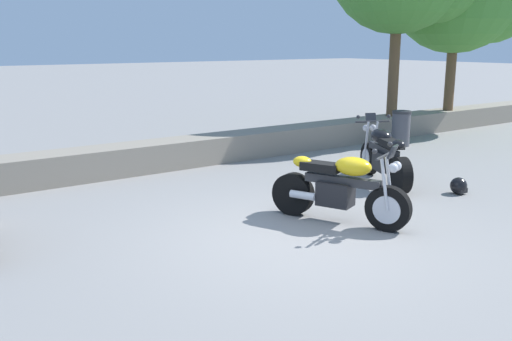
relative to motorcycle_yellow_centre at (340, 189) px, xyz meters
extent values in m
plane|color=gray|center=(-0.85, -0.15, -0.49)|extent=(120.00, 120.00, 0.00)
cube|color=gray|center=(-0.85, 4.65, -0.21)|extent=(36.00, 0.80, 0.55)
cylinder|color=black|center=(0.27, -0.64, -0.18)|extent=(0.37, 0.63, 0.62)
cylinder|color=black|center=(-0.28, 0.69, -0.18)|extent=(0.40, 0.64, 0.62)
cylinder|color=silver|center=(0.27, -0.64, -0.18)|extent=(0.30, 0.42, 0.38)
cube|color=black|center=(-0.03, 0.07, -0.08)|extent=(0.48, 0.57, 0.34)
cube|color=#2D2D30|center=(0.01, -0.02, 0.12)|extent=(0.55, 1.07, 0.12)
ellipsoid|color=yellow|center=(0.07, -0.16, 0.34)|extent=(0.51, 0.61, 0.26)
cube|color=black|center=(-0.12, 0.28, 0.28)|extent=(0.46, 0.62, 0.12)
ellipsoid|color=yellow|center=(-0.23, 0.56, 0.32)|extent=(0.31, 0.34, 0.16)
cylinder|color=#2D2D30|center=(0.24, -0.57, 0.54)|extent=(0.62, 0.29, 0.04)
sphere|color=silver|center=(0.36, -0.67, 0.40)|extent=(0.13, 0.13, 0.13)
sphere|color=silver|center=(0.23, -0.72, 0.40)|extent=(0.13, 0.13, 0.13)
cube|color=#26282D|center=(0.28, -0.66, 0.60)|extent=(0.22, 0.16, 0.18)
cylinder|color=silver|center=(-0.34, 0.41, -0.13)|extent=(0.25, 0.39, 0.11)
cylinder|color=silver|center=(0.34, -0.57, 0.18)|extent=(0.10, 0.17, 0.73)
cylinder|color=silver|center=(0.17, -0.64, 0.18)|extent=(0.10, 0.17, 0.73)
sphere|color=#2D2D30|center=(0.50, -0.41, 0.64)|extent=(0.07, 0.07, 0.07)
sphere|color=#2D2D30|center=(-0.05, -0.64, 0.64)|extent=(0.07, 0.07, 0.07)
cylinder|color=black|center=(2.56, 1.85, -0.18)|extent=(0.40, 0.62, 0.62)
cylinder|color=black|center=(1.93, 0.56, -0.18)|extent=(0.43, 0.64, 0.62)
cylinder|color=silver|center=(2.56, 1.85, -0.18)|extent=(0.31, 0.42, 0.38)
cube|color=black|center=(2.22, 1.16, -0.08)|extent=(0.50, 0.57, 0.34)
cube|color=#2D2D30|center=(2.26, 1.25, 0.12)|extent=(0.61, 1.05, 0.12)
ellipsoid|color=black|center=(2.33, 1.38, 0.34)|extent=(0.53, 0.62, 0.26)
cube|color=black|center=(2.12, 0.95, 0.28)|extent=(0.48, 0.62, 0.12)
ellipsoid|color=black|center=(1.99, 0.68, 0.32)|extent=(0.32, 0.35, 0.16)
cylinder|color=#2D2D30|center=(2.52, 1.78, 0.54)|extent=(0.61, 0.32, 0.04)
sphere|color=silver|center=(2.52, 1.94, 0.40)|extent=(0.13, 0.13, 0.13)
sphere|color=silver|center=(2.65, 1.88, 0.40)|extent=(0.13, 0.13, 0.13)
cube|color=#26282D|center=(2.57, 1.87, 0.60)|extent=(0.22, 0.17, 0.18)
cylinder|color=silver|center=(2.18, 0.70, -0.13)|extent=(0.26, 0.39, 0.11)
cylinder|color=silver|center=(2.46, 1.86, 0.18)|extent=(0.11, 0.17, 0.73)
cylinder|color=silver|center=(2.62, 1.78, 0.18)|extent=(0.11, 0.17, 0.73)
sphere|color=#2D2D30|center=(2.23, 1.88, 0.64)|extent=(0.07, 0.07, 0.07)
sphere|color=#2D2D30|center=(2.77, 1.61, 0.64)|extent=(0.07, 0.07, 0.07)
sphere|color=black|center=(2.70, -0.04, -0.35)|extent=(0.28, 0.28, 0.28)
ellipsoid|color=black|center=(2.70, -0.12, -0.34)|extent=(0.23, 0.06, 0.12)
cube|color=black|center=(2.70, -0.12, -0.42)|extent=(0.20, 0.08, 0.08)
cylinder|color=brown|center=(6.37, 4.66, 1.35)|extent=(0.28, 0.28, 2.58)
cylinder|color=brown|center=(8.71, 4.58, 1.10)|extent=(0.28, 0.28, 2.07)
sphere|color=#428433|center=(9.53, 4.03, 3.14)|extent=(2.37, 2.37, 2.37)
cylinder|color=#4C4C51|center=(5.43, 3.52, -0.09)|extent=(0.44, 0.44, 0.80)
cylinder|color=#2D2D30|center=(5.43, 3.52, 0.34)|extent=(0.46, 0.46, 0.06)
camera|label=1|loc=(-5.40, -5.50, 2.00)|focal=39.64mm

